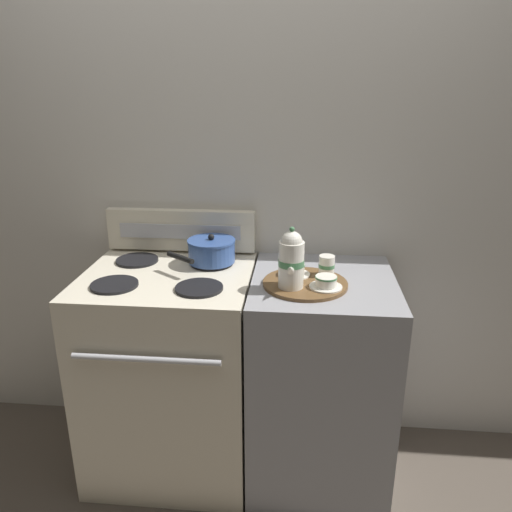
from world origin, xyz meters
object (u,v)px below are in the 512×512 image
creamer_jug (327,266)px  teacup_right (326,282)px  stove (172,371)px  serving_tray (305,284)px  teacup_left (294,270)px  saucepan (211,251)px  teapot (291,260)px

creamer_jug → teacup_right: bearing=-93.0°
teacup_right → creamer_jug: bearing=87.0°
stove → creamer_jug: 0.84m
stove → serving_tray: serving_tray is taller
teacup_left → teacup_right: bearing=-44.0°
stove → teacup_right: 0.83m
saucepan → teapot: (0.36, -0.26, 0.06)m
saucepan → teapot: bearing=-35.7°
teacup_left → creamer_jug: bearing=4.6°
saucepan → serving_tray: size_ratio=0.89×
saucepan → serving_tray: bearing=-26.0°
serving_tray → creamer_jug: (0.09, 0.08, 0.05)m
creamer_jug → serving_tray: bearing=-136.5°
serving_tray → creamer_jug: bearing=43.5°
stove → teacup_right: teacup_right is taller
serving_tray → teacup_right: teacup_right is taller
saucepan → teacup_left: bearing=-19.5°
teapot → teacup_right: size_ratio=1.89×
saucepan → teacup_left: (0.37, -0.13, -0.03)m
serving_tray → teacup_right: 0.10m
teapot → teacup_right: teapot is taller
teacup_right → teacup_left: bearing=136.0°
saucepan → creamer_jug: size_ratio=3.58×
teacup_left → stove: bearing=-179.0°
stove → serving_tray: (0.58, -0.06, 0.47)m
teacup_left → creamer_jug: 0.13m
teacup_right → saucepan: bearing=153.0°
teacup_right → creamer_jug: (0.01, 0.13, 0.02)m
teacup_left → teacup_right: (0.12, -0.12, 0.00)m
teapot → teacup_right: (0.13, 0.01, -0.09)m
teacup_right → creamer_jug: creamer_jug is taller
teapot → teacup_left: bearing=84.6°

